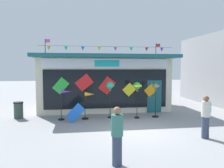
{
  "coord_description": "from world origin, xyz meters",
  "views": [
    {
      "loc": [
        -2.49,
        -9.28,
        2.76
      ],
      "look_at": [
        -0.56,
        3.49,
        1.83
      ],
      "focal_mm": 35.84,
      "sensor_mm": 36.0,
      "label": 1
    }
  ],
  "objects_px": {
    "display_kite_on_ground": "(76,113)",
    "wind_spinner_center_left": "(110,88)",
    "person_mid_plaza": "(206,116)",
    "trash_bin": "(19,110)",
    "wind_spinner_right": "(156,92)",
    "person_near_camera": "(117,136)",
    "wind_spinner_far_left": "(64,100)",
    "wind_spinner_left": "(89,100)",
    "wind_spinner_center_right": "(137,88)",
    "kite_shop_building": "(103,82)"
  },
  "relations": [
    {
      "from": "person_near_camera",
      "to": "person_mid_plaza",
      "type": "bearing_deg",
      "value": 144.38
    },
    {
      "from": "kite_shop_building",
      "to": "wind_spinner_right",
      "type": "distance_m",
      "value": 4.41
    },
    {
      "from": "person_mid_plaza",
      "to": "trash_bin",
      "type": "xyz_separation_m",
      "value": [
        -8.17,
        4.74,
        -0.43
      ]
    },
    {
      "from": "person_near_camera",
      "to": "trash_bin",
      "type": "bearing_deg",
      "value": -119.09
    },
    {
      "from": "person_near_camera",
      "to": "wind_spinner_left",
      "type": "bearing_deg",
      "value": -146.94
    },
    {
      "from": "wind_spinner_right",
      "to": "trash_bin",
      "type": "distance_m",
      "value": 7.63
    },
    {
      "from": "kite_shop_building",
      "to": "wind_spinner_right",
      "type": "bearing_deg",
      "value": -54.03
    },
    {
      "from": "wind_spinner_far_left",
      "to": "trash_bin",
      "type": "relative_size",
      "value": 1.76
    },
    {
      "from": "wind_spinner_center_left",
      "to": "kite_shop_building",
      "type": "bearing_deg",
      "value": 90.54
    },
    {
      "from": "wind_spinner_center_right",
      "to": "display_kite_on_ground",
      "type": "distance_m",
      "value": 3.57
    },
    {
      "from": "wind_spinner_far_left",
      "to": "wind_spinner_center_right",
      "type": "height_order",
      "value": "wind_spinner_center_right"
    },
    {
      "from": "wind_spinner_center_left",
      "to": "wind_spinner_left",
      "type": "bearing_deg",
      "value": -173.43
    },
    {
      "from": "wind_spinner_left",
      "to": "person_near_camera",
      "type": "relative_size",
      "value": 0.87
    },
    {
      "from": "wind_spinner_center_right",
      "to": "person_mid_plaza",
      "type": "height_order",
      "value": "wind_spinner_center_right"
    },
    {
      "from": "wind_spinner_right",
      "to": "person_near_camera",
      "type": "height_order",
      "value": "wind_spinner_right"
    },
    {
      "from": "wind_spinner_right",
      "to": "trash_bin",
      "type": "bearing_deg",
      "value": 173.84
    },
    {
      "from": "person_mid_plaza",
      "to": "display_kite_on_ground",
      "type": "distance_m",
      "value": 6.09
    },
    {
      "from": "wind_spinner_center_right",
      "to": "person_near_camera",
      "type": "relative_size",
      "value": 1.18
    },
    {
      "from": "wind_spinner_far_left",
      "to": "display_kite_on_ground",
      "type": "height_order",
      "value": "wind_spinner_far_left"
    },
    {
      "from": "wind_spinner_right",
      "to": "trash_bin",
      "type": "relative_size",
      "value": 2.1
    },
    {
      "from": "person_near_camera",
      "to": "wind_spinner_center_left",
      "type": "bearing_deg",
      "value": -158.29
    },
    {
      "from": "kite_shop_building",
      "to": "display_kite_on_ground",
      "type": "distance_m",
      "value": 4.73
    },
    {
      "from": "wind_spinner_left",
      "to": "wind_spinner_center_left",
      "type": "relative_size",
      "value": 0.73
    },
    {
      "from": "wind_spinner_far_left",
      "to": "wind_spinner_left",
      "type": "relative_size",
      "value": 1.09
    },
    {
      "from": "display_kite_on_ground",
      "to": "wind_spinner_center_left",
      "type": "bearing_deg",
      "value": 23.05
    },
    {
      "from": "kite_shop_building",
      "to": "person_near_camera",
      "type": "height_order",
      "value": "kite_shop_building"
    },
    {
      "from": "wind_spinner_center_right",
      "to": "person_near_camera",
      "type": "bearing_deg",
      "value": -110.23
    },
    {
      "from": "kite_shop_building",
      "to": "wind_spinner_center_left",
      "type": "distance_m",
      "value": 3.35
    },
    {
      "from": "wind_spinner_far_left",
      "to": "display_kite_on_ground",
      "type": "bearing_deg",
      "value": -48.69
    },
    {
      "from": "person_mid_plaza",
      "to": "display_kite_on_ground",
      "type": "bearing_deg",
      "value": -166.53
    },
    {
      "from": "wind_spinner_left",
      "to": "wind_spinner_center_left",
      "type": "bearing_deg",
      "value": 6.57
    },
    {
      "from": "wind_spinner_far_left",
      "to": "wind_spinner_center_left",
      "type": "xyz_separation_m",
      "value": [
        2.46,
        0.14,
        0.6
      ]
    },
    {
      "from": "wind_spinner_far_left",
      "to": "wind_spinner_right",
      "type": "height_order",
      "value": "wind_spinner_right"
    },
    {
      "from": "person_near_camera",
      "to": "person_mid_plaza",
      "type": "height_order",
      "value": "same"
    },
    {
      "from": "wind_spinner_right",
      "to": "display_kite_on_ground",
      "type": "height_order",
      "value": "wind_spinner_right"
    },
    {
      "from": "wind_spinner_center_left",
      "to": "person_near_camera",
      "type": "relative_size",
      "value": 1.19
    },
    {
      "from": "person_near_camera",
      "to": "display_kite_on_ground",
      "type": "distance_m",
      "value": 5.4
    },
    {
      "from": "wind_spinner_far_left",
      "to": "kite_shop_building",
      "type": "bearing_deg",
      "value": 55.06
    },
    {
      "from": "wind_spinner_left",
      "to": "wind_spinner_center_left",
      "type": "distance_m",
      "value": 1.35
    },
    {
      "from": "trash_bin",
      "to": "person_near_camera",
      "type": "bearing_deg",
      "value": -57.07
    },
    {
      "from": "kite_shop_building",
      "to": "display_kite_on_ground",
      "type": "bearing_deg",
      "value": -114.03
    },
    {
      "from": "person_mid_plaza",
      "to": "trash_bin",
      "type": "height_order",
      "value": "person_mid_plaza"
    },
    {
      "from": "display_kite_on_ground",
      "to": "kite_shop_building",
      "type": "bearing_deg",
      "value": 65.97
    },
    {
      "from": "wind_spinner_far_left",
      "to": "wind_spinner_left",
      "type": "distance_m",
      "value": 1.27
    },
    {
      "from": "wind_spinner_right",
      "to": "person_mid_plaza",
      "type": "bearing_deg",
      "value": -80.7
    },
    {
      "from": "wind_spinner_center_left",
      "to": "person_mid_plaza",
      "type": "distance_m",
      "value": 5.28
    },
    {
      "from": "wind_spinner_left",
      "to": "person_mid_plaza",
      "type": "height_order",
      "value": "person_mid_plaza"
    },
    {
      "from": "wind_spinner_center_left",
      "to": "person_mid_plaza",
      "type": "bearing_deg",
      "value": -52.34
    },
    {
      "from": "wind_spinner_center_left",
      "to": "trash_bin",
      "type": "xyz_separation_m",
      "value": [
        -4.98,
        0.6,
        -1.21
      ]
    },
    {
      "from": "wind_spinner_left",
      "to": "person_mid_plaza",
      "type": "bearing_deg",
      "value": -42.38
    }
  ]
}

